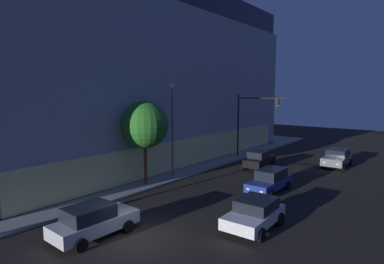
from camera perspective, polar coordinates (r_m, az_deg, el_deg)
The scene contains 10 objects.
ground_plane at distance 17.19m, azimuth -9.52°, elevation -18.17°, with size 120.00×120.00×0.00m, color black.
modern_building at distance 42.78m, azimuth -17.20°, elevation 8.99°, with size 39.16×32.20×18.12m.
traffic_light_far_corner at distance 35.54m, azimuth 10.59°, elevation 2.96°, with size 0.60×5.31×6.97m.
street_lamp_sidewalk at distance 27.01m, azimuth -3.55°, elevation 2.39°, with size 0.44×0.44×7.90m.
sidewalk_tree at distance 24.98m, azimuth -8.44°, elevation 1.26°, with size 3.68×3.68×6.52m.
car_silver at distance 17.48m, azimuth -17.30°, elevation -14.90°, with size 4.44×2.17×1.69m.
car_white at distance 18.11m, azimuth 11.14°, elevation -14.05°, with size 4.08×2.33×1.56m.
car_blue at distance 24.67m, azimuth 13.75°, elevation -8.36°, with size 4.54×2.01×1.64m.
car_black at distance 31.56m, azimuth 11.94°, elevation -4.85°, with size 4.17×2.11×1.74m.
car_grey at distance 34.99m, azimuth 24.54°, elevation -4.19°, with size 4.53×2.25×1.69m.
Camera 1 is at (-10.37, -11.62, 7.29)m, focal length 29.79 mm.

